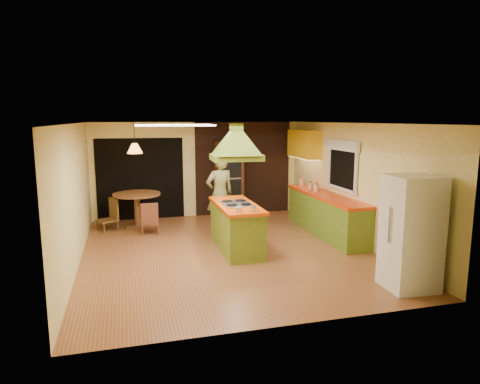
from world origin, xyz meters
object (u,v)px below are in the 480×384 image
object	(u,v)px
kitchen_island	(236,227)
canister_large	(302,182)
wall_oven	(229,179)
dining_table	(137,203)
man	(220,194)
refrigerator	(411,233)

from	to	relation	value
kitchen_island	canister_large	bearing A→B (deg)	40.96
kitchen_island	wall_oven	world-z (taller)	wall_oven
dining_table	canister_large	distance (m)	4.08
man	canister_large	distance (m)	2.32
dining_table	wall_oven	bearing A→B (deg)	13.60
refrigerator	kitchen_island	bearing A→B (deg)	131.70
kitchen_island	dining_table	bearing A→B (deg)	128.23
kitchen_island	wall_oven	distance (m)	3.04
refrigerator	dining_table	size ratio (longest dim) A/B	1.57
wall_oven	man	bearing A→B (deg)	-113.98
canister_large	kitchen_island	bearing A→B (deg)	-139.28
man	dining_table	world-z (taller)	man
refrigerator	wall_oven	distance (m)	5.73
refrigerator	canister_large	bearing A→B (deg)	91.50
refrigerator	dining_table	xyz separation A→B (m)	(-3.91, 4.95, -0.29)
man	dining_table	xyz separation A→B (m)	(-1.79, 1.08, -0.32)
kitchen_island	man	distance (m)	1.36
kitchen_island	dining_table	size ratio (longest dim) A/B	1.67
man	wall_oven	size ratio (longest dim) A/B	0.90
kitchen_island	canister_large	size ratio (longest dim) A/B	9.65
man	wall_oven	distance (m)	1.77
wall_oven	dining_table	xyz separation A→B (m)	(-2.40, -0.58, -0.42)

